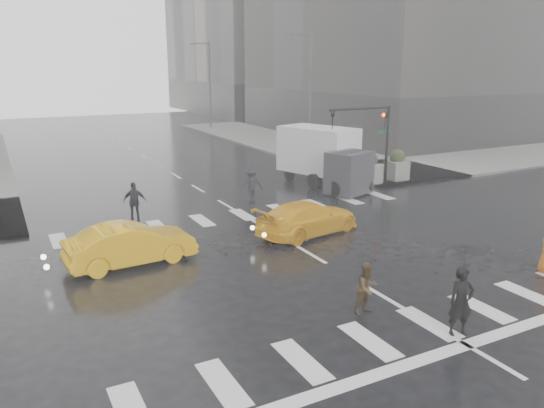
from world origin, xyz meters
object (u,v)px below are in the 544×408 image
pedestrian_brown (367,288)px  taxi_mid (131,244)px  traffic_signal_pole (374,130)px  box_truck (326,156)px

pedestrian_brown → taxi_mid: (-4.93, 6.83, -0.02)m
traffic_signal_pole → pedestrian_brown: traffic_signal_pole is taller
pedestrian_brown → box_truck: 15.96m
pedestrian_brown → taxi_mid: 8.42m
taxi_mid → box_truck: (12.70, 7.07, 1.02)m
pedestrian_brown → box_truck: bearing=53.2°
traffic_signal_pole → box_truck: traffic_signal_pole is taller
traffic_signal_pole → box_truck: (-2.34, 1.19, -1.47)m
pedestrian_brown → taxi_mid: pedestrian_brown is taller
traffic_signal_pole → box_truck: size_ratio=0.73×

